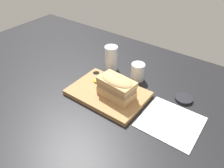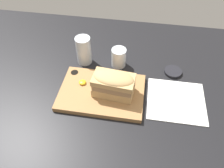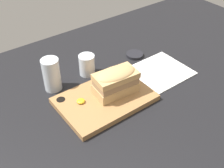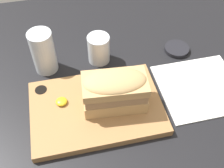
% 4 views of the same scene
% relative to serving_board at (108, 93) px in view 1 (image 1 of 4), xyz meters
% --- Properties ---
extents(dining_table, '(1.98, 1.13, 0.02)m').
position_rel_serving_board_xyz_m(dining_table, '(0.02, -0.04, -0.02)').
color(dining_table, black).
rests_on(dining_table, ground).
extents(serving_board, '(0.32, 0.22, 0.02)m').
position_rel_serving_board_xyz_m(serving_board, '(0.00, 0.00, 0.00)').
color(serving_board, '#9E7042').
rests_on(serving_board, dining_table).
extents(sandwich, '(0.15, 0.09, 0.09)m').
position_rel_serving_board_xyz_m(sandwich, '(0.05, -0.00, 0.06)').
color(sandwich, tan).
rests_on(sandwich, serving_board).
extents(mustard_dollop, '(0.03, 0.03, 0.01)m').
position_rel_serving_board_xyz_m(mustard_dollop, '(-0.08, 0.02, 0.02)').
color(mustard_dollop, gold).
rests_on(mustard_dollop, serving_board).
extents(water_glass, '(0.06, 0.06, 0.12)m').
position_rel_serving_board_xyz_m(water_glass, '(-0.11, 0.17, 0.04)').
color(water_glass, silver).
rests_on(water_glass, dining_table).
extents(wine_glass, '(0.06, 0.06, 0.08)m').
position_rel_serving_board_xyz_m(wine_glass, '(0.04, 0.17, 0.03)').
color(wine_glass, silver).
rests_on(wine_glass, dining_table).
extents(napkin, '(0.21, 0.20, 0.00)m').
position_rel_serving_board_xyz_m(napkin, '(0.28, 0.01, -0.01)').
color(napkin, white).
rests_on(napkin, dining_table).
extents(condiment_dish, '(0.07, 0.07, 0.01)m').
position_rel_serving_board_xyz_m(condiment_dish, '(0.27, 0.16, -0.00)').
color(condiment_dish, black).
rests_on(condiment_dish, dining_table).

